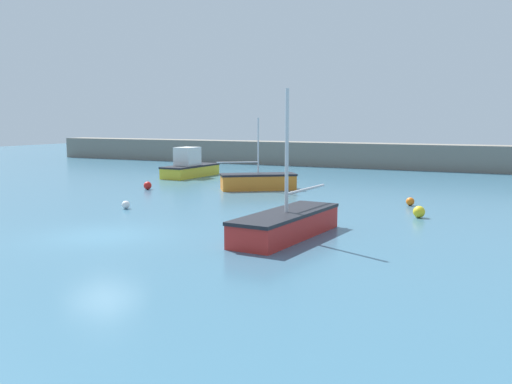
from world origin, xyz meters
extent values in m
cube|color=#38667F|center=(0.00, 0.00, -0.10)|extent=(120.00, 120.00, 0.20)
cube|color=slate|center=(0.00, 33.23, 1.06)|extent=(65.54, 2.62, 2.13)
cube|color=yellow|center=(-8.68, 19.58, 0.37)|extent=(1.95, 5.18, 0.74)
cube|color=black|center=(-8.68, 19.58, 0.80)|extent=(1.99, 5.28, 0.12)
cube|color=silver|center=(-8.69, 19.20, 1.47)|extent=(1.41, 1.70, 1.45)
cube|color=orange|center=(-0.85, 14.80, 0.42)|extent=(4.46, 3.80, 0.85)
cube|color=black|center=(-0.85, 14.80, 0.91)|extent=(4.55, 3.88, 0.12)
cylinder|color=silver|center=(-0.85, 14.80, 2.58)|extent=(0.09, 0.09, 3.45)
cylinder|color=silver|center=(-1.86, 14.07, 1.67)|extent=(2.07, 1.52, 0.08)
cube|color=red|center=(6.10, 2.71, 0.40)|extent=(2.05, 5.71, 0.80)
cube|color=black|center=(6.10, 2.71, 0.86)|extent=(2.09, 5.83, 0.12)
cylinder|color=silver|center=(6.10, 2.71, 3.04)|extent=(0.13, 0.13, 4.48)
cylinder|color=silver|center=(6.23, 4.32, 1.56)|extent=(0.35, 3.23, 0.10)
sphere|color=orange|center=(8.63, 12.32, 0.20)|extent=(0.41, 0.41, 0.41)
sphere|color=white|center=(-3.28, 5.41, 0.19)|extent=(0.38, 0.38, 0.38)
sphere|color=red|center=(-6.87, 11.93, 0.24)|extent=(0.48, 0.48, 0.48)
sphere|color=yellow|center=(9.65, 8.97, 0.26)|extent=(0.51, 0.51, 0.51)
camera|label=1|loc=(13.93, -15.84, 4.22)|focal=40.00mm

